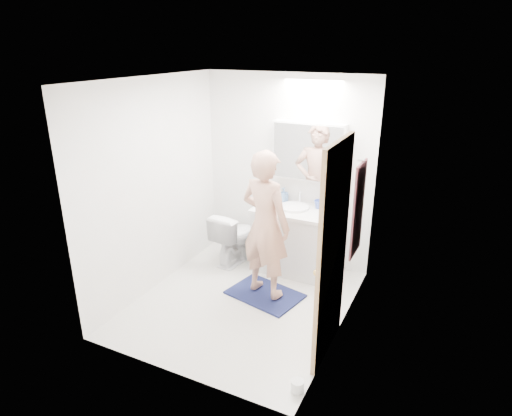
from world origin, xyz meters
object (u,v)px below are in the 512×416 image
Objects in this scene: toilet_paper_roll at (297,386)px; medicine_cabinet at (309,151)px; soap_bottle_b at (284,195)px; vanity_cabinet at (292,241)px; person at (265,225)px; toilet at (235,237)px; toothbrush_cup at (319,204)px; soap_bottle_a at (274,193)px.

medicine_cabinet is at bearing 108.68° from toilet_paper_roll.
soap_bottle_b is 1.73× the size of toilet_paper_roll.
person reaches higher than vanity_cabinet.
toilet is at bearing -27.12° from person.
medicine_cabinet reaches higher than toothbrush_cup.
medicine_cabinet is 0.71m from soap_bottle_a.
vanity_cabinet is at bearing -25.17° from soap_bottle_a.
toilet_paper_roll is at bearing 136.71° from toilet.
soap_bottle_a reaches higher than toilet_paper_roll.
person is 1.71m from toilet_paper_roll.
soap_bottle_a is (-0.32, 0.15, 0.54)m from vanity_cabinet.
medicine_cabinet is at bearing -85.46° from person.
soap_bottle_a reaches higher than soap_bottle_b.
soap_bottle_a is at bearing -165.35° from soap_bottle_b.
toothbrush_cup is (1.03, 0.28, 0.52)m from toilet.
toothbrush_cup is 1.01× the size of toilet_paper_roll.
toilet is at bearing -159.12° from medicine_cabinet.
medicine_cabinet reaches higher than toilet_paper_roll.
toilet is (-0.76, -0.11, -0.04)m from vanity_cabinet.
soap_bottle_a reaches higher than toilet.
person reaches higher than soap_bottle_a.
soap_bottle_b is (-0.30, -0.03, -0.58)m from medicine_cabinet.
soap_bottle_b is (0.11, 0.03, -0.01)m from soap_bottle_a.
person is 14.83× the size of toothbrush_cup.
toothbrush_cup is at bearing -16.03° from medicine_cabinet.
person is 0.93m from toothbrush_cup.
toothbrush_cup is at bearing -96.58° from person.
toilet_paper_roll is at bearing -67.13° from vanity_cabinet.
soap_bottle_a reaches higher than toothbrush_cup.
person reaches higher than toothbrush_cup.
toilet reaches higher than toilet_paper_roll.
medicine_cabinet is 8.00× the size of toilet_paper_roll.
toilet is 6.35× the size of toilet_paper_roll.
soap_bottle_a is at bearing -171.69° from medicine_cabinet.
toilet_paper_roll is at bearing -61.45° from soap_bottle_a.
vanity_cabinet is 4.12× the size of soap_bottle_a.
vanity_cabinet is 0.87m from person.
person reaches higher than toilet.
person is 8.68× the size of soap_bottle_b.
vanity_cabinet is at bearing 112.87° from toilet_paper_roll.
toilet_paper_roll is (1.14, -2.09, -0.88)m from soap_bottle_a.
soap_bottle_a is 1.99× the size of toilet_paper_roll.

